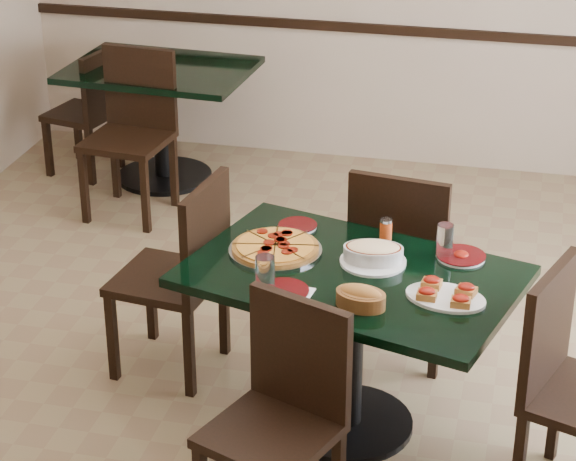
% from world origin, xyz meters
% --- Properties ---
extents(floor, '(5.50, 5.50, 0.00)m').
position_xyz_m(floor, '(0.00, 0.00, 0.00)').
color(floor, olive).
rests_on(floor, ground).
extents(room_shell, '(5.50, 5.50, 5.50)m').
position_xyz_m(room_shell, '(1.02, 1.73, 1.17)').
color(room_shell, silver).
rests_on(room_shell, floor).
extents(main_table, '(1.48, 1.16, 0.75)m').
position_xyz_m(main_table, '(0.24, -0.31, 0.57)').
color(main_table, black).
rests_on(main_table, floor).
extents(back_table, '(1.17, 0.88, 0.75)m').
position_xyz_m(back_table, '(-1.42, 2.10, 0.52)').
color(back_table, black).
rests_on(back_table, floor).
extents(chair_far, '(0.51, 0.51, 0.97)m').
position_xyz_m(chair_far, '(0.37, 0.29, 0.55)').
color(chair_far, black).
rests_on(chair_far, floor).
extents(chair_near, '(0.55, 0.55, 0.91)m').
position_xyz_m(chair_near, '(0.11, -0.95, 0.51)').
color(chair_near, black).
rests_on(chair_near, floor).
extents(chair_right, '(0.57, 0.57, 0.96)m').
position_xyz_m(chair_right, '(1.13, -0.55, 0.54)').
color(chair_right, black).
rests_on(chair_right, floor).
extents(chair_left, '(0.50, 0.50, 0.95)m').
position_xyz_m(chair_left, '(-0.57, -0.03, 0.54)').
color(chair_left, black).
rests_on(chair_left, floor).
extents(back_chair_near, '(0.50, 0.50, 0.98)m').
position_xyz_m(back_chair_near, '(-1.43, 1.63, 0.55)').
color(back_chair_near, black).
rests_on(back_chair_near, floor).
extents(back_chair_left, '(0.46, 0.46, 0.83)m').
position_xyz_m(back_chair_left, '(-1.89, 2.08, 0.46)').
color(back_chair_left, black).
rests_on(back_chair_left, floor).
extents(pepperoni_pizza, '(0.39, 0.39, 0.04)m').
position_xyz_m(pepperoni_pizza, '(-0.11, -0.20, 0.77)').
color(pepperoni_pizza, silver).
rests_on(pepperoni_pizza, main_table).
extents(lasagna_casserole, '(0.27, 0.27, 0.09)m').
position_xyz_m(lasagna_casserole, '(0.31, -0.21, 0.80)').
color(lasagna_casserole, silver).
rests_on(lasagna_casserole, main_table).
extents(bread_basket, '(0.22, 0.18, 0.09)m').
position_xyz_m(bread_basket, '(0.32, -0.58, 0.79)').
color(bread_basket, brown).
rests_on(bread_basket, main_table).
extents(bruschetta_platter, '(0.36, 0.29, 0.05)m').
position_xyz_m(bruschetta_platter, '(0.63, -0.45, 0.77)').
color(bruschetta_platter, silver).
rests_on(bruschetta_platter, main_table).
extents(side_plate_near, '(0.20, 0.20, 0.02)m').
position_xyz_m(side_plate_near, '(0.01, -0.54, 0.76)').
color(side_plate_near, silver).
rests_on(side_plate_near, main_table).
extents(side_plate_far_r, '(0.20, 0.20, 0.03)m').
position_xyz_m(side_plate_far_r, '(0.65, -0.08, 0.76)').
color(side_plate_far_r, silver).
rests_on(side_plate_far_r, main_table).
extents(side_plate_far_l, '(0.17, 0.17, 0.02)m').
position_xyz_m(side_plate_far_l, '(-0.07, 0.05, 0.76)').
color(side_plate_far_l, silver).
rests_on(side_plate_far_l, main_table).
extents(napkin_setting, '(0.15, 0.15, 0.01)m').
position_xyz_m(napkin_setting, '(0.05, -0.55, 0.75)').
color(napkin_setting, white).
rests_on(napkin_setting, main_table).
extents(water_glass_a, '(0.07, 0.07, 0.15)m').
position_xyz_m(water_glass_a, '(0.58, -0.09, 0.82)').
color(water_glass_a, white).
rests_on(water_glass_a, main_table).
extents(water_glass_b, '(0.08, 0.08, 0.16)m').
position_xyz_m(water_glass_b, '(-0.06, -0.57, 0.83)').
color(water_glass_b, white).
rests_on(water_glass_b, main_table).
extents(pepper_shaker, '(0.05, 0.05, 0.09)m').
position_xyz_m(pepper_shaker, '(0.32, 0.02, 0.80)').
color(pepper_shaker, '#B94113').
rests_on(pepper_shaker, main_table).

